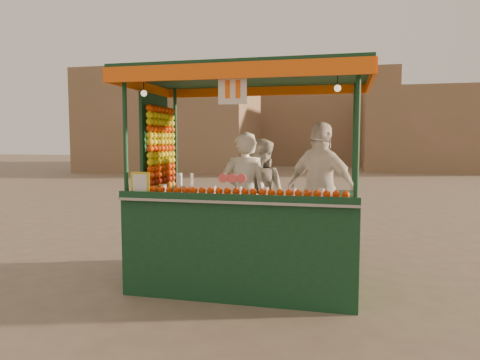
% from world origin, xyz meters
% --- Properties ---
extents(ground, '(90.00, 90.00, 0.00)m').
position_xyz_m(ground, '(0.00, 0.00, 0.00)').
color(ground, brown).
rests_on(ground, ground).
extents(building_left, '(10.00, 6.00, 6.00)m').
position_xyz_m(building_left, '(-9.00, 20.00, 3.00)').
color(building_left, '#8A664F').
rests_on(building_left, ground).
extents(building_right, '(9.00, 6.00, 5.00)m').
position_xyz_m(building_right, '(7.00, 24.00, 2.50)').
color(building_right, '#8A664F').
rests_on(building_right, ground).
extents(building_center, '(14.00, 7.00, 7.00)m').
position_xyz_m(building_center, '(-2.00, 30.00, 3.50)').
color(building_center, '#8A664F').
rests_on(building_center, ground).
extents(juice_cart, '(3.05, 1.98, 2.77)m').
position_xyz_m(juice_cart, '(0.17, -0.24, 0.90)').
color(juice_cart, '#0E351D').
rests_on(juice_cart, ground).
extents(vendor_left, '(0.70, 0.55, 1.68)m').
position_xyz_m(vendor_left, '(0.13, 0.10, 1.16)').
color(vendor_left, white).
rests_on(vendor_left, ground).
extents(vendor_middle, '(0.88, 0.74, 1.59)m').
position_xyz_m(vendor_middle, '(0.28, 0.46, 1.12)').
color(vendor_middle, beige).
rests_on(vendor_middle, ground).
extents(vendor_right, '(1.14, 0.91, 1.81)m').
position_xyz_m(vendor_right, '(1.17, 0.17, 1.23)').
color(vendor_right, white).
rests_on(vendor_right, ground).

